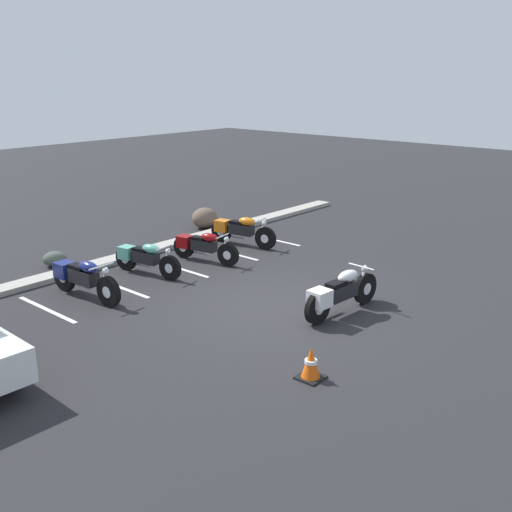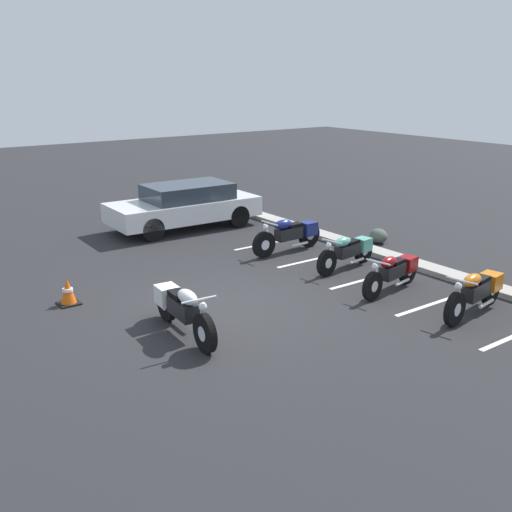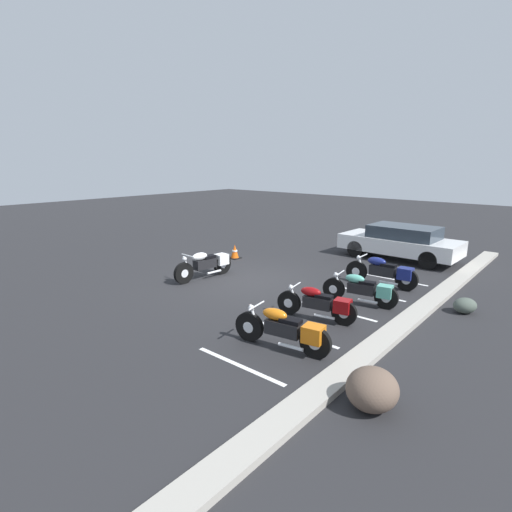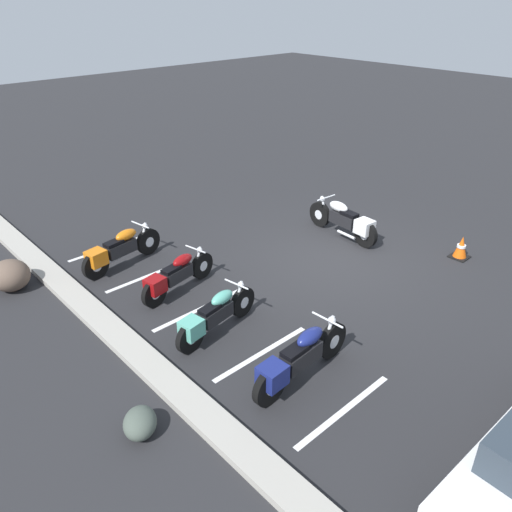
# 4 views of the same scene
# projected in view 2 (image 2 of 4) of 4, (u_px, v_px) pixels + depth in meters

# --- Properties ---
(ground) EXTENTS (60.00, 60.00, 0.00)m
(ground) POSITION_uv_depth(u_px,v_px,m) (220.00, 309.00, 11.45)
(ground) COLOR #262628
(motorcycle_white_featured) EXTENTS (2.20, 0.62, 0.86)m
(motorcycle_white_featured) POSITION_uv_depth(u_px,v_px,m) (181.00, 308.00, 10.26)
(motorcycle_white_featured) COLOR black
(motorcycle_white_featured) RESTS_ON ground
(parked_bike_0) EXTENTS (0.61, 2.18, 0.85)m
(parked_bike_0) POSITION_uv_depth(u_px,v_px,m) (291.00, 234.00, 15.06)
(parked_bike_0) COLOR black
(parked_bike_0) RESTS_ON ground
(parked_bike_1) EXTENTS (0.65, 1.97, 0.78)m
(parked_bike_1) POSITION_uv_depth(u_px,v_px,m) (349.00, 251.00, 13.76)
(parked_bike_1) COLOR black
(parked_bike_1) RESTS_ON ground
(parked_bike_2) EXTENTS (0.68, 1.95, 0.77)m
(parked_bike_2) POSITION_uv_depth(u_px,v_px,m) (394.00, 271.00, 12.33)
(parked_bike_2) COLOR black
(parked_bike_2) RESTS_ON ground
(parked_bike_3) EXTENTS (0.69, 2.08, 0.82)m
(parked_bike_3) POSITION_uv_depth(u_px,v_px,m) (477.00, 291.00, 11.14)
(parked_bike_3) COLOR black
(parked_bike_3) RESTS_ON ground
(car_white) EXTENTS (1.90, 4.34, 1.29)m
(car_white) POSITION_uv_depth(u_px,v_px,m) (185.00, 205.00, 17.30)
(car_white) COLOR black
(car_white) RESTS_ON ground
(concrete_curb) EXTENTS (18.00, 0.50, 0.12)m
(concrete_curb) POSITION_uv_depth(u_px,v_px,m) (400.00, 259.00, 14.30)
(concrete_curb) COLOR #A8A399
(concrete_curb) RESTS_ON ground
(landscape_rock_0) EXTENTS (0.74, 0.72, 0.38)m
(landscape_rock_0) POSITION_uv_depth(u_px,v_px,m) (378.00, 236.00, 15.88)
(landscape_rock_0) COLOR #49544B
(landscape_rock_0) RESTS_ON ground
(traffic_cone) EXTENTS (0.40, 0.40, 0.53)m
(traffic_cone) POSITION_uv_depth(u_px,v_px,m) (68.00, 292.00, 11.62)
(traffic_cone) COLOR black
(traffic_cone) RESTS_ON ground
(stall_line_0) EXTENTS (0.10, 2.10, 0.00)m
(stall_line_0) POSITION_uv_depth(u_px,v_px,m) (267.00, 243.00, 15.87)
(stall_line_0) COLOR white
(stall_line_0) RESTS_ON ground
(stall_line_1) EXTENTS (0.10, 2.10, 0.00)m
(stall_line_1) POSITION_uv_depth(u_px,v_px,m) (312.00, 260.00, 14.48)
(stall_line_1) COLOR white
(stall_line_1) RESTS_ON ground
(stall_line_2) EXTENTS (0.10, 2.10, 0.00)m
(stall_line_2) POSITION_uv_depth(u_px,v_px,m) (366.00, 279.00, 13.08)
(stall_line_2) COLOR white
(stall_line_2) RESTS_ON ground
(stall_line_3) EXTENTS (0.10, 2.10, 0.00)m
(stall_line_3) POSITION_uv_depth(u_px,v_px,m) (433.00, 304.00, 11.69)
(stall_line_3) COLOR white
(stall_line_3) RESTS_ON ground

